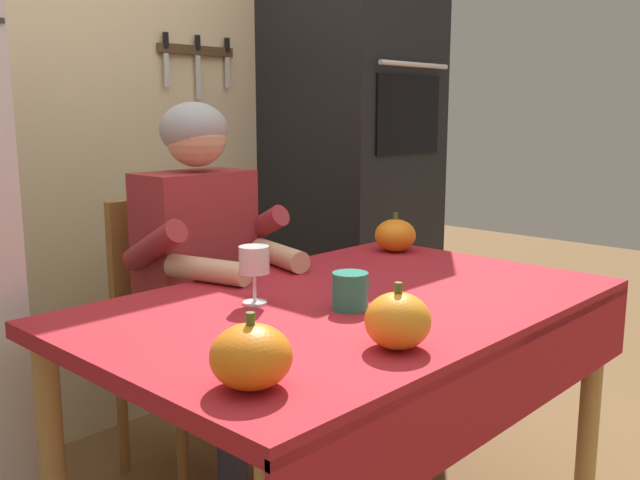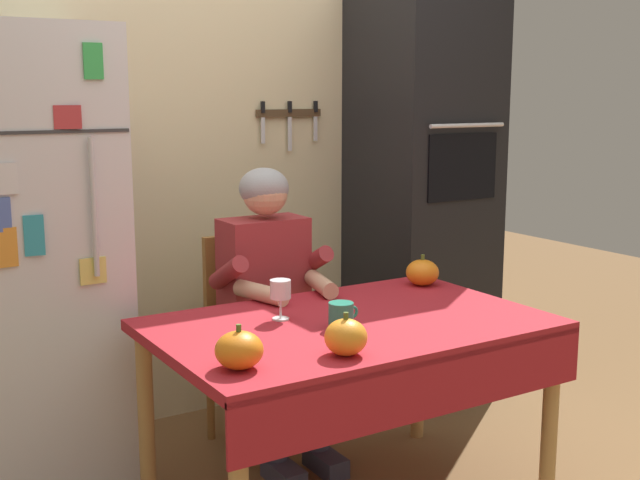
{
  "view_description": "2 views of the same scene",
  "coord_description": "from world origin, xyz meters",
  "views": [
    {
      "loc": [
        -1.33,
        -1.04,
        1.22
      ],
      "look_at": [
        0.03,
        0.24,
        0.87
      ],
      "focal_mm": 39.36,
      "sensor_mm": 36.0,
      "label": 1
    },
    {
      "loc": [
        -1.58,
        -2.26,
        1.55
      ],
      "look_at": [
        -0.06,
        0.21,
        1.03
      ],
      "focal_mm": 45.61,
      "sensor_mm": 36.0,
      "label": 2
    }
  ],
  "objects": [
    {
      "name": "coffee_mug",
      "position": [
        -0.08,
        0.04,
        0.79
      ],
      "size": [
        0.12,
        0.09,
        0.09
      ],
      "color": "#237F66",
      "rests_on": "dining_table"
    },
    {
      "name": "wine_glass",
      "position": [
        -0.2,
        0.24,
        0.85
      ],
      "size": [
        0.08,
        0.08,
        0.15
      ],
      "color": "white",
      "rests_on": "dining_table"
    },
    {
      "name": "back_wall_assembly",
      "position": [
        0.05,
        1.35,
        1.3
      ],
      "size": [
        3.7,
        0.13,
        2.6
      ],
      "color": "beige",
      "rests_on": "ground"
    },
    {
      "name": "pumpkin_small",
      "position": [
        -0.23,
        -0.22,
        0.8
      ],
      "size": [
        0.14,
        0.14,
        0.14
      ],
      "color": "orange",
      "rests_on": "dining_table"
    },
    {
      "name": "refrigerator",
      "position": [
        -0.95,
        0.96,
        0.9
      ],
      "size": [
        0.68,
        0.71,
        1.8
      ],
      "color": "silver",
      "rests_on": "ground"
    },
    {
      "name": "pumpkin_large",
      "position": [
        -0.57,
        -0.16,
        0.8
      ],
      "size": [
        0.15,
        0.15,
        0.14
      ],
      "color": "orange",
      "rests_on": "dining_table"
    },
    {
      "name": "pumpkin_medium",
      "position": [
        0.57,
        0.39,
        0.8
      ],
      "size": [
        0.14,
        0.14,
        0.13
      ],
      "color": "orange",
      "rests_on": "dining_table"
    },
    {
      "name": "dining_table",
      "position": [
        0.0,
        0.08,
        0.66
      ],
      "size": [
        1.4,
        0.9,
        0.74
      ],
      "color": "tan",
      "rests_on": "ground"
    },
    {
      "name": "wall_oven",
      "position": [
        1.05,
        1.0,
        1.05
      ],
      "size": [
        0.6,
        0.64,
        2.1
      ],
      "color": "black",
      "rests_on": "ground"
    },
    {
      "name": "seated_person",
      "position": [
        -0.01,
        0.68,
        0.74
      ],
      "size": [
        0.47,
        0.55,
        1.25
      ],
      "color": "#38384C",
      "rests_on": "ground"
    },
    {
      "name": "chair_behind_person",
      "position": [
        -0.01,
        0.87,
        0.51
      ],
      "size": [
        0.4,
        0.4,
        0.93
      ],
      "color": "#9E6B33",
      "rests_on": "ground"
    }
  ]
}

